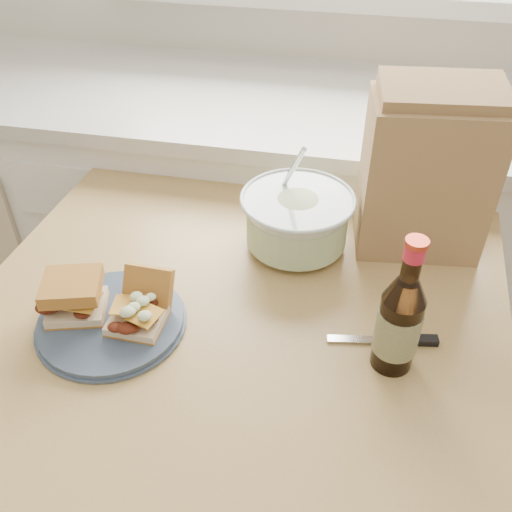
% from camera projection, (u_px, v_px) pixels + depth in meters
% --- Properties ---
extents(cabinet_run, '(2.50, 0.64, 0.94)m').
position_uv_depth(cabinet_run, '(304.00, 236.00, 1.84)').
color(cabinet_run, white).
rests_on(cabinet_run, ground).
extents(dining_table, '(1.05, 1.05, 0.83)m').
position_uv_depth(dining_table, '(241.00, 339.00, 1.17)').
color(dining_table, tan).
rests_on(dining_table, ground).
extents(plate, '(0.26, 0.26, 0.02)m').
position_uv_depth(plate, '(111.00, 322.00, 1.03)').
color(plate, '#3A495E').
rests_on(plate, dining_table).
extents(sandwich_left, '(0.12, 0.12, 0.07)m').
position_uv_depth(sandwich_left, '(74.00, 296.00, 1.01)').
color(sandwich_left, beige).
rests_on(sandwich_left, plate).
extents(sandwich_right, '(0.10, 0.13, 0.08)m').
position_uv_depth(sandwich_right, '(140.00, 306.00, 1.01)').
color(sandwich_right, beige).
rests_on(sandwich_right, plate).
extents(coleslaw_bowl, '(0.24, 0.24, 0.23)m').
position_uv_depth(coleslaw_bowl, '(297.00, 222.00, 1.18)').
color(coleslaw_bowl, silver).
rests_on(coleslaw_bowl, dining_table).
extents(beer_bottle, '(0.07, 0.07, 0.26)m').
position_uv_depth(beer_bottle, '(399.00, 321.00, 0.90)').
color(beer_bottle, black).
rests_on(beer_bottle, dining_table).
extents(knife, '(0.19, 0.05, 0.01)m').
position_uv_depth(knife, '(402.00, 340.00, 1.00)').
color(knife, silver).
rests_on(knife, dining_table).
extents(paper_bag, '(0.26, 0.19, 0.32)m').
position_uv_depth(paper_bag, '(425.00, 176.00, 1.13)').
color(paper_bag, '#9F734C').
rests_on(paper_bag, dining_table).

